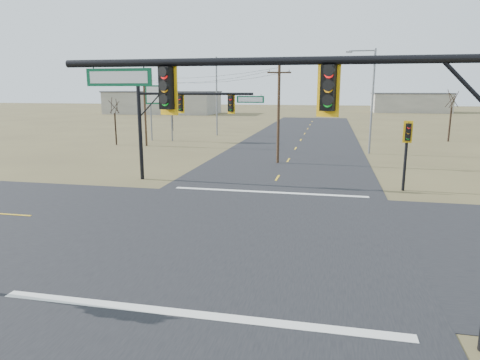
% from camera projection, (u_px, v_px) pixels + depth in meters
% --- Properties ---
extents(ground, '(320.00, 320.00, 0.00)m').
position_uv_depth(ground, '(245.00, 231.00, 19.28)').
color(ground, brown).
rests_on(ground, ground).
extents(road_ew, '(160.00, 14.00, 0.02)m').
position_uv_depth(road_ew, '(245.00, 231.00, 19.28)').
color(road_ew, black).
rests_on(road_ew, ground).
extents(road_ns, '(14.00, 160.00, 0.02)m').
position_uv_depth(road_ns, '(245.00, 231.00, 19.28)').
color(road_ns, black).
rests_on(road_ns, ground).
extents(stop_bar_near, '(12.00, 0.40, 0.01)m').
position_uv_depth(stop_bar_near, '(193.00, 314.00, 12.10)').
color(stop_bar_near, silver).
rests_on(stop_bar_near, road_ns).
extents(stop_bar_far, '(12.00, 0.40, 0.01)m').
position_uv_depth(stop_bar_far, '(269.00, 192.00, 26.46)').
color(stop_bar_far, silver).
rests_on(stop_bar_far, road_ns).
extents(mast_arm_near, '(10.89, 0.56, 7.52)m').
position_uv_depth(mast_arm_near, '(344.00, 124.00, 10.06)').
color(mast_arm_near, black).
rests_on(mast_arm_near, ground).
extents(mast_arm_far, '(8.83, 0.55, 6.57)m').
position_uv_depth(mast_arm_far, '(182.00, 112.00, 28.82)').
color(mast_arm_far, black).
rests_on(mast_arm_far, ground).
extents(pedestal_signal_ne, '(0.60, 0.52, 4.41)m').
position_uv_depth(pedestal_signal_ne, '(407.00, 140.00, 26.22)').
color(pedestal_signal_ne, black).
rests_on(pedestal_signal_ne, ground).
extents(utility_pole_near, '(1.95, 0.73, 8.23)m').
position_uv_depth(utility_pole_near, '(279.00, 113.00, 36.16)').
color(utility_pole_near, '#45321D').
rests_on(utility_pole_near, ground).
extents(utility_pole_far, '(1.90, 0.30, 7.75)m').
position_uv_depth(utility_pole_far, '(145.00, 109.00, 47.57)').
color(utility_pole_far, '#45321D').
rests_on(utility_pole_far, ground).
extents(highway_sign, '(3.38, 1.38, 6.75)m').
position_uv_depth(highway_sign, '(161.00, 102.00, 52.26)').
color(highway_sign, slate).
rests_on(highway_sign, ground).
extents(streetlight_a, '(2.82, 0.44, 10.06)m').
position_uv_depth(streetlight_a, '(370.00, 96.00, 41.25)').
color(streetlight_a, slate).
rests_on(streetlight_a, ground).
extents(streetlight_c, '(2.95, 0.36, 10.56)m').
position_uv_depth(streetlight_c, '(218.00, 92.00, 58.22)').
color(streetlight_c, slate).
rests_on(streetlight_c, ground).
extents(bare_tree_a, '(2.99, 2.99, 5.68)m').
position_uv_depth(bare_tree_a, '(114.00, 105.00, 48.24)').
color(bare_tree_a, black).
rests_on(bare_tree_a, ground).
extents(bare_tree_b, '(3.17, 3.17, 6.22)m').
position_uv_depth(bare_tree_b, '(172.00, 98.00, 65.19)').
color(bare_tree_b, black).
rests_on(bare_tree_b, ground).
extents(bare_tree_c, '(3.53, 3.53, 6.60)m').
position_uv_depth(bare_tree_c, '(452.00, 99.00, 51.31)').
color(bare_tree_c, black).
rests_on(bare_tree_c, ground).
extents(warehouse_left, '(28.00, 14.00, 5.50)m').
position_uv_depth(warehouse_left, '(163.00, 103.00, 112.93)').
color(warehouse_left, '#ACA599').
rests_on(warehouse_left, ground).
extents(warehouse_mid, '(20.00, 12.00, 5.00)m').
position_uv_depth(warehouse_mid, '(410.00, 103.00, 118.99)').
color(warehouse_mid, '#ACA599').
rests_on(warehouse_mid, ground).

